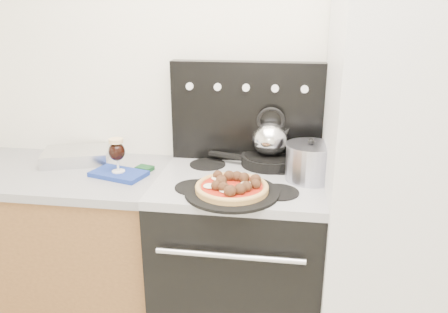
% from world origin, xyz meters
% --- Properties ---
extents(room_shell, '(3.52, 3.01, 2.52)m').
position_xyz_m(room_shell, '(0.00, 0.29, 1.25)').
color(room_shell, beige).
rests_on(room_shell, ground).
extents(base_cabinet, '(1.45, 0.60, 0.86)m').
position_xyz_m(base_cabinet, '(-1.02, 1.20, 0.43)').
color(base_cabinet, brown).
rests_on(base_cabinet, ground).
extents(countertop, '(1.48, 0.63, 0.04)m').
position_xyz_m(countertop, '(-1.02, 1.20, 0.88)').
color(countertop, '#949499').
rests_on(countertop, base_cabinet).
extents(stove_body, '(0.76, 0.65, 0.88)m').
position_xyz_m(stove_body, '(0.08, 1.18, 0.44)').
color(stove_body, black).
rests_on(stove_body, ground).
extents(cooktop, '(0.76, 0.65, 0.04)m').
position_xyz_m(cooktop, '(0.08, 1.18, 0.90)').
color(cooktop, '#ADADB2').
rests_on(cooktop, stove_body).
extents(backguard, '(0.76, 0.08, 0.50)m').
position_xyz_m(backguard, '(0.08, 1.45, 1.17)').
color(backguard, black).
rests_on(backguard, cooktop).
extents(fridge, '(0.64, 0.68, 1.90)m').
position_xyz_m(fridge, '(0.78, 1.15, 0.95)').
color(fridge, silver).
rests_on(fridge, ground).
extents(foil_sheet, '(0.38, 0.33, 0.06)m').
position_xyz_m(foil_sheet, '(-0.80, 1.33, 0.93)').
color(foil_sheet, white).
rests_on(foil_sheet, countertop).
extents(oven_mitt, '(0.29, 0.22, 0.02)m').
position_xyz_m(oven_mitt, '(-0.50, 1.16, 0.91)').
color(oven_mitt, navy).
rests_on(oven_mitt, countertop).
extents(beer_glass, '(0.09, 0.09, 0.17)m').
position_xyz_m(beer_glass, '(-0.50, 1.16, 1.01)').
color(beer_glass, black).
rests_on(beer_glass, oven_mitt).
extents(pizza_pan, '(0.43, 0.43, 0.01)m').
position_xyz_m(pizza_pan, '(0.07, 0.99, 0.93)').
color(pizza_pan, black).
rests_on(pizza_pan, cooktop).
extents(pizza, '(0.39, 0.39, 0.04)m').
position_xyz_m(pizza, '(0.07, 0.99, 0.95)').
color(pizza, '#E0B265').
rests_on(pizza, pizza_pan).
extents(skillet, '(0.35, 0.35, 0.05)m').
position_xyz_m(skillet, '(0.21, 1.37, 0.95)').
color(skillet, black).
rests_on(skillet, cooktop).
extents(tea_kettle, '(0.20, 0.20, 0.20)m').
position_xyz_m(tea_kettle, '(0.21, 1.37, 1.07)').
color(tea_kettle, silver).
rests_on(tea_kettle, skillet).
extents(stock_pot, '(0.27, 0.27, 0.16)m').
position_xyz_m(stock_pot, '(0.40, 1.20, 1.00)').
color(stock_pot, '#A8AABC').
rests_on(stock_pot, cooktop).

